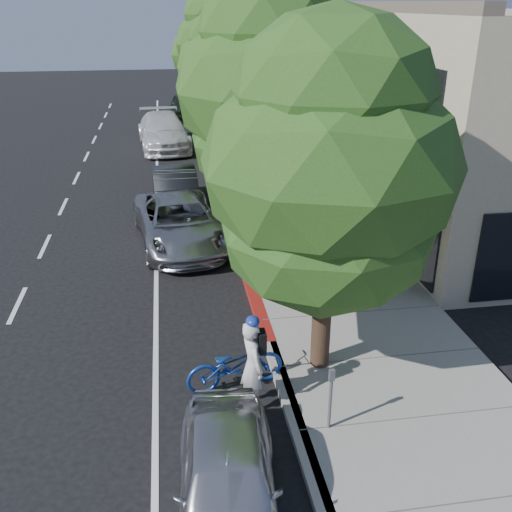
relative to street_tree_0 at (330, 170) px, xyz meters
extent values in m
plane|color=black|center=(-0.90, 2.00, -4.43)|extent=(120.00, 120.00, 0.00)
cube|color=gray|center=(1.40, 10.00, -4.35)|extent=(4.60, 56.00, 0.15)
cube|color=#9E998E|center=(-0.90, 10.00, -4.35)|extent=(0.30, 56.00, 0.15)
cube|color=maroon|center=(-0.90, 3.00, -4.35)|extent=(0.32, 4.00, 0.15)
cube|color=#BBB290|center=(8.70, 20.00, -0.93)|extent=(10.00, 36.00, 7.00)
cylinder|color=black|center=(0.00, 0.00, -3.15)|extent=(0.40, 0.40, 2.56)
ellipsoid|color=#1D4815|center=(0.00, 0.00, -1.13)|extent=(4.17, 4.17, 3.34)
ellipsoid|color=#1D4815|center=(0.00, 0.00, 0.11)|extent=(4.91, 4.91, 3.93)
ellipsoid|color=#1D4815|center=(0.00, 0.00, 1.43)|extent=(3.68, 3.68, 2.95)
cylinder|color=black|center=(0.00, 6.00, -2.99)|extent=(0.40, 0.40, 2.88)
ellipsoid|color=#1D4815|center=(0.00, 6.00, -0.72)|extent=(4.65, 4.65, 3.72)
ellipsoid|color=#1D4815|center=(0.00, 6.00, 0.68)|extent=(5.47, 5.47, 4.38)
ellipsoid|color=#1D4815|center=(0.00, 6.00, 2.16)|extent=(4.10, 4.10, 3.28)
cylinder|color=black|center=(0.00, 12.00, -3.27)|extent=(0.40, 0.40, 2.31)
ellipsoid|color=#1D4815|center=(0.00, 12.00, -1.46)|extent=(4.06, 4.06, 3.25)
ellipsoid|color=#1D4815|center=(0.00, 12.00, -0.34)|extent=(4.78, 4.78, 3.82)
ellipsoid|color=#1D4815|center=(0.00, 12.00, 0.85)|extent=(3.58, 3.58, 2.87)
cylinder|color=black|center=(0.00, 18.00, -3.16)|extent=(0.40, 0.40, 2.53)
ellipsoid|color=#1D4815|center=(0.00, 18.00, -1.18)|extent=(4.02, 4.02, 3.21)
ellipsoid|color=#1D4815|center=(0.00, 18.00, 0.05)|extent=(4.73, 4.73, 3.78)
ellipsoid|color=#1D4815|center=(0.00, 18.00, 1.35)|extent=(3.54, 3.54, 2.84)
cylinder|color=black|center=(0.00, 24.00, -2.96)|extent=(0.40, 0.40, 2.92)
ellipsoid|color=#1D4815|center=(0.00, 24.00, -0.67)|extent=(3.75, 3.75, 3.00)
ellipsoid|color=#1D4815|center=(0.00, 24.00, 0.75)|extent=(4.42, 4.42, 3.53)
ellipsoid|color=#1D4815|center=(0.00, 24.00, 2.26)|extent=(3.31, 3.31, 2.65)
cylinder|color=black|center=(0.00, 30.00, -3.25)|extent=(0.40, 0.40, 2.35)
ellipsoid|color=#1D4815|center=(0.00, 30.00, -1.41)|extent=(4.05, 4.05, 3.24)
ellipsoid|color=#1D4815|center=(0.00, 30.00, -0.27)|extent=(4.77, 4.77, 3.82)
ellipsoid|color=#1D4815|center=(0.00, 30.00, 0.94)|extent=(3.58, 3.58, 2.86)
imported|color=silver|center=(-1.60, -1.00, -3.48)|extent=(0.57, 0.76, 1.90)
imported|color=#163C9C|center=(-1.87, -0.34, -3.89)|extent=(2.13, 1.08, 1.07)
imported|color=#A4A5A9|center=(-2.72, 7.50, -3.66)|extent=(3.23, 5.77, 1.52)
imported|color=black|center=(-2.74, 11.00, -3.66)|extent=(1.84, 4.71, 1.53)
imported|color=silver|center=(-3.10, 21.36, -3.53)|extent=(3.01, 6.37, 1.79)
imported|color=black|center=(-1.55, 30.00, -3.62)|extent=(2.04, 4.80, 1.62)
imported|color=silver|center=(-2.37, -3.50, -3.76)|extent=(1.86, 3.99, 1.32)
imported|color=black|center=(1.03, 10.97, -3.48)|extent=(0.99, 0.95, 1.60)
camera|label=1|loc=(-2.95, -9.95, 2.84)|focal=40.00mm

